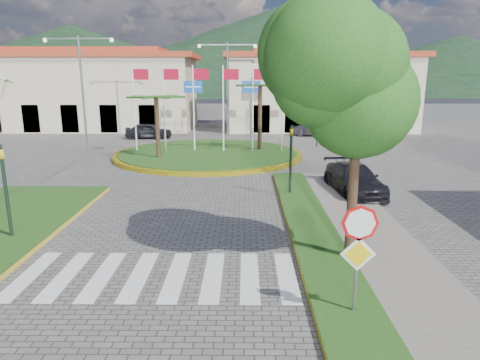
{
  "coord_description": "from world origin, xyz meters",
  "views": [
    {
      "loc": [
        2.45,
        -6.64,
        5.27
      ],
      "look_at": [
        2.29,
        8.0,
        1.71
      ],
      "focal_mm": 32.0,
      "sensor_mm": 36.0,
      "label": 1
    }
  ],
  "objects_px": {
    "deciduous_tree": "(360,80)",
    "car_side_right": "(354,179)",
    "stop_sign": "(358,243)",
    "car_dark_b": "(313,130)",
    "roundabout_island": "(209,153)",
    "white_van": "(115,125)",
    "car_dark_a": "(149,131)"
  },
  "relations": [
    {
      "from": "deciduous_tree",
      "to": "car_side_right",
      "type": "distance_m",
      "value": 9.0
    },
    {
      "from": "stop_sign",
      "to": "car_dark_b",
      "type": "bearing_deg",
      "value": 82.97
    },
    {
      "from": "roundabout_island",
      "to": "car_dark_b",
      "type": "xyz_separation_m",
      "value": [
        8.6,
        10.02,
        0.41
      ]
    },
    {
      "from": "stop_sign",
      "to": "white_van",
      "type": "distance_m",
      "value": 37.13
    },
    {
      "from": "roundabout_island",
      "to": "white_van",
      "type": "distance_m",
      "value": 17.27
    },
    {
      "from": "deciduous_tree",
      "to": "car_dark_a",
      "type": "xyz_separation_m",
      "value": [
        -11.4,
        25.39,
        -4.5
      ]
    },
    {
      "from": "car_dark_a",
      "to": "car_side_right",
      "type": "distance_m",
      "value": 22.33
    },
    {
      "from": "deciduous_tree",
      "to": "stop_sign",
      "type": "bearing_deg",
      "value": -101.18
    },
    {
      "from": "stop_sign",
      "to": "deciduous_tree",
      "type": "xyz_separation_m",
      "value": [
        0.6,
        3.04,
        3.38
      ]
    },
    {
      "from": "deciduous_tree",
      "to": "car_side_right",
      "type": "height_order",
      "value": "deciduous_tree"
    },
    {
      "from": "car_dark_b",
      "to": "car_side_right",
      "type": "height_order",
      "value": "car_side_right"
    },
    {
      "from": "stop_sign",
      "to": "car_dark_b",
      "type": "distance_m",
      "value": 30.31
    },
    {
      "from": "white_van",
      "to": "car_dark_b",
      "type": "relative_size",
      "value": 1.15
    },
    {
      "from": "deciduous_tree",
      "to": "white_van",
      "type": "relative_size",
      "value": 1.69
    },
    {
      "from": "roundabout_island",
      "to": "car_dark_b",
      "type": "bearing_deg",
      "value": 49.35
    },
    {
      "from": "white_van",
      "to": "car_dark_a",
      "type": "xyz_separation_m",
      "value": [
        4.51,
        -5.38,
        0.12
      ]
    },
    {
      "from": "roundabout_island",
      "to": "car_dark_b",
      "type": "relative_size",
      "value": 3.62
    },
    {
      "from": "stop_sign",
      "to": "white_van",
      "type": "xyz_separation_m",
      "value": [
        -15.31,
        33.81,
        -1.23
      ]
    },
    {
      "from": "roundabout_island",
      "to": "car_dark_a",
      "type": "height_order",
      "value": "roundabout_island"
    },
    {
      "from": "deciduous_tree",
      "to": "car_dark_a",
      "type": "height_order",
      "value": "deciduous_tree"
    },
    {
      "from": "white_van",
      "to": "car_dark_b",
      "type": "height_order",
      "value": "car_dark_b"
    },
    {
      "from": "white_van",
      "to": "deciduous_tree",
      "type": "bearing_deg",
      "value": -147.66
    },
    {
      "from": "white_van",
      "to": "car_dark_b",
      "type": "xyz_separation_m",
      "value": [
        19.02,
        -3.75,
        0.02
      ]
    },
    {
      "from": "roundabout_island",
      "to": "white_van",
      "type": "height_order",
      "value": "roundabout_island"
    },
    {
      "from": "stop_sign",
      "to": "car_side_right",
      "type": "relative_size",
      "value": 0.57
    },
    {
      "from": "stop_sign",
      "to": "car_side_right",
      "type": "height_order",
      "value": "stop_sign"
    },
    {
      "from": "white_van",
      "to": "car_dark_a",
      "type": "bearing_deg",
      "value": -135.05
    },
    {
      "from": "stop_sign",
      "to": "car_dark_b",
      "type": "height_order",
      "value": "stop_sign"
    },
    {
      "from": "roundabout_island",
      "to": "white_van",
      "type": "relative_size",
      "value": 3.15
    },
    {
      "from": "roundabout_island",
      "to": "car_dark_b",
      "type": "distance_m",
      "value": 13.21
    },
    {
      "from": "deciduous_tree",
      "to": "white_van",
      "type": "distance_m",
      "value": 34.95
    },
    {
      "from": "stop_sign",
      "to": "roundabout_island",
      "type": "bearing_deg",
      "value": 103.73
    }
  ]
}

